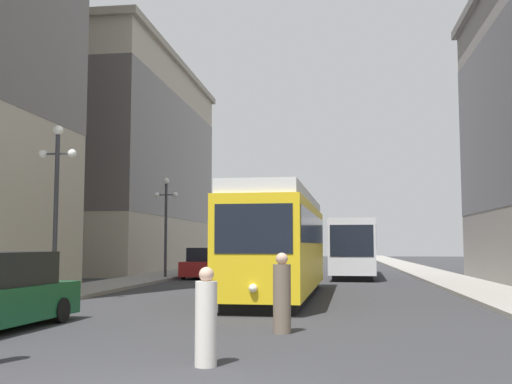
% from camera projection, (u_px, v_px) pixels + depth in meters
% --- Properties ---
extents(sidewalk_left, '(3.06, 120.00, 0.15)m').
position_uv_depth(sidewalk_left, '(202.00, 269.00, 48.05)').
color(sidewalk_left, gray).
rests_on(sidewalk_left, ground).
extents(sidewalk_right, '(3.06, 120.00, 0.15)m').
position_uv_depth(sidewalk_right, '(419.00, 270.00, 45.78)').
color(sidewalk_right, gray).
rests_on(sidewalk_right, ground).
extents(streetcar, '(2.93, 12.82, 3.89)m').
position_uv_depth(streetcar, '(280.00, 242.00, 22.89)').
color(streetcar, black).
rests_on(streetcar, ground).
extents(transit_bus, '(3.03, 12.08, 3.45)m').
position_uv_depth(transit_bus, '(353.00, 246.00, 37.86)').
color(transit_bus, black).
rests_on(transit_bus, ground).
extents(parked_car_left_near, '(1.99, 4.92, 1.82)m').
position_uv_depth(parked_car_left_near, '(204.00, 264.00, 36.18)').
color(parked_car_left_near, black).
rests_on(parked_car_left_near, ground).
extents(pedestrian_crossing_near, '(0.36, 0.36, 1.62)m').
position_uv_depth(pedestrian_crossing_near, '(206.00, 320.00, 9.90)').
color(pedestrian_crossing_near, beige).
rests_on(pedestrian_crossing_near, ground).
extents(pedestrian_crossing_far, '(0.41, 0.41, 1.81)m').
position_uv_depth(pedestrian_crossing_far, '(282.00, 296.00, 13.60)').
color(pedestrian_crossing_far, '#6B5B4C').
rests_on(pedestrian_crossing_far, ground).
extents(lamp_post_left_near, '(1.41, 0.36, 6.12)m').
position_uv_depth(lamp_post_left_near, '(57.00, 185.00, 21.33)').
color(lamp_post_left_near, '#333338').
rests_on(lamp_post_left_near, sidewalk_left).
extents(lamp_post_left_far, '(1.41, 0.36, 5.74)m').
position_uv_depth(lamp_post_left_far, '(166.00, 212.00, 34.90)').
color(lamp_post_left_far, '#333338').
rests_on(lamp_post_left_far, sidewalk_left).
extents(building_left_midblock, '(12.13, 24.19, 16.62)m').
position_uv_depth(building_left_midblock, '(111.00, 164.00, 48.66)').
color(building_left_midblock, '#B2A893').
rests_on(building_left_midblock, ground).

